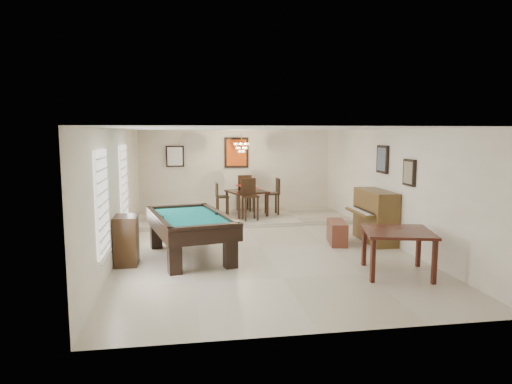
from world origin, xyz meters
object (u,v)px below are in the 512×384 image
object	(u,v)px
square_table	(397,252)
dining_table	(247,201)
apothecary_chest	(126,240)
upright_piano	(370,216)
pool_table	(190,237)
dining_chair_west	(222,199)
piano_bench	(337,232)
flower_vase	(247,183)
dining_chair_east	(272,196)
chandelier	(241,144)
dining_chair_south	(250,199)
dining_chair_north	(244,193)

from	to	relation	value
square_table	dining_table	bearing A→B (deg)	108.88
apothecary_chest	upright_piano	bearing A→B (deg)	10.49
pool_table	apothecary_chest	size ratio (longest dim) A/B	2.67
pool_table	dining_chair_west	size ratio (longest dim) A/B	2.62
piano_bench	flower_vase	world-z (taller)	flower_vase
upright_piano	dining_table	xyz separation A→B (m)	(-2.42, 3.21, -0.06)
square_table	apothecary_chest	size ratio (longest dim) A/B	1.23
flower_vase	dining_chair_east	world-z (taller)	dining_chair_east
chandelier	dining_chair_south	bearing A→B (deg)	-78.02
dining_table	upright_piano	bearing A→B (deg)	-52.97
piano_bench	dining_chair_north	world-z (taller)	dining_chair_north
dining_chair_north	dining_table	bearing A→B (deg)	84.75
dining_chair_north	dining_chair_east	bearing A→B (deg)	131.07
upright_piano	dining_chair_east	distance (m)	3.65
piano_bench	dining_chair_west	size ratio (longest dim) A/B	0.96
piano_bench	dining_chair_north	xyz separation A→B (m)	(-1.61, 4.03, 0.43)
piano_bench	dining_chair_south	size ratio (longest dim) A/B	0.81
pool_table	dining_chair_west	xyz separation A→B (m)	(1.00, 3.91, 0.18)
apothecary_chest	dining_chair_east	xyz separation A→B (m)	(3.68, 4.24, 0.18)
upright_piano	piano_bench	xyz separation A→B (m)	(-0.79, -0.05, -0.34)
dining_table	chandelier	bearing A→B (deg)	-158.45
piano_bench	apothecary_chest	size ratio (longest dim) A/B	0.98
chandelier	apothecary_chest	bearing A→B (deg)	-123.80
square_table	chandelier	xyz separation A→B (m)	(-2.08, 5.55, 1.80)
apothecary_chest	dining_chair_west	xyz separation A→B (m)	(2.21, 4.23, 0.13)
apothecary_chest	chandelier	bearing A→B (deg)	56.20
dining_table	flower_vase	bearing A→B (deg)	0.00
dining_chair_north	chandelier	distance (m)	1.74
dining_chair_south	dining_chair_west	distance (m)	1.04
dining_chair_north	piano_bench	bearing A→B (deg)	107.41
dining_chair_north	dining_chair_west	distance (m)	1.04
upright_piano	apothecary_chest	xyz separation A→B (m)	(-5.35, -0.99, -0.13)
dining_chair_north	dining_chair_east	xyz separation A→B (m)	(0.75, -0.73, -0.03)
pool_table	upright_piano	bearing A→B (deg)	-3.30
upright_piano	dining_chair_north	distance (m)	4.66
pool_table	dining_chair_north	size ratio (longest dim) A/B	2.25
pool_table	dining_table	bearing A→B (deg)	53.75
upright_piano	dining_chair_north	size ratio (longest dim) A/B	1.28
pool_table	dining_table	size ratio (longest dim) A/B	2.48
square_table	flower_vase	size ratio (longest dim) A/B	5.46
pool_table	dining_table	xyz separation A→B (m)	(1.71, 3.88, 0.12)
pool_table	piano_bench	world-z (taller)	pool_table
piano_bench	dining_table	xyz separation A→B (m)	(-1.63, 3.26, 0.28)
upright_piano	dining_table	bearing A→B (deg)	127.03
dining_chair_north	apothecary_chest	bearing A→B (deg)	55.03
dining_table	flower_vase	world-z (taller)	flower_vase
flower_vase	dining_chair_south	xyz separation A→B (m)	(-0.01, -0.74, -0.38)
square_table	dining_chair_south	world-z (taller)	dining_chair_south
square_table	dining_chair_north	world-z (taller)	dining_chair_north
dining_chair_west	chandelier	bearing A→B (deg)	-101.80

